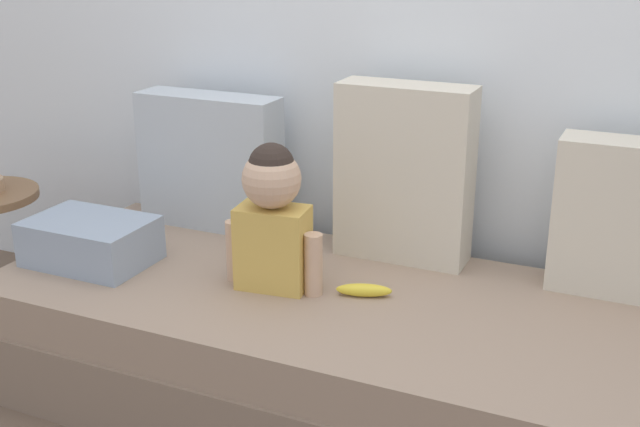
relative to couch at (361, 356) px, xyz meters
The scene contains 7 objects.
ground_plane 0.19m from the couch, ahead, with size 12.00×12.00×0.00m, color brown.
couch is the anchor object (origin of this frame).
throw_pillow_left 0.94m from the couch, 154.21° to the left, with size 0.54×0.16×0.49m, color #B2BCC6.
throw_pillow_center 0.61m from the couch, 90.00° to the left, with size 0.44×0.16×0.59m, color beige.
toddler 0.53m from the couch, behind, with size 0.33×0.18×0.46m.
banana 0.22m from the couch, 68.29° to the left, with size 0.17×0.04×0.04m, color yellow.
folded_blanket 0.97m from the couch, behind, with size 0.40×0.28×0.15m, color #8E9EB2.
Camera 1 is at (0.78, -2.04, 1.44)m, focal length 44.73 mm.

